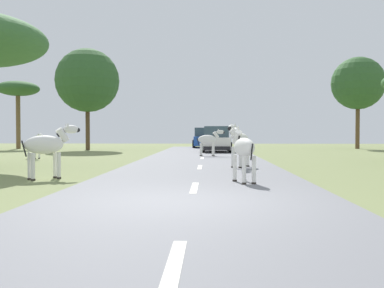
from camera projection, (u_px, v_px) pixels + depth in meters
The scene contains 14 objects.
ground_plane at pixel (186, 204), 8.12m from camera, with size 90.00×90.00×0.00m, color olive.
road at pixel (191, 203), 8.11m from camera, with size 6.00×64.00×0.05m, color slate.
lane_markings at pixel (188, 211), 7.11m from camera, with size 0.16×56.00×0.01m.
zebra_0 at pixel (240, 141), 16.04m from camera, with size 1.03×1.65×1.67m.
zebra_1 at pixel (35, 143), 22.25m from camera, with size 1.23×1.05×1.36m.
zebra_2 at pixel (48, 145), 12.44m from camera, with size 1.46×1.32×1.65m.
zebra_3 at pixel (209, 140), 23.94m from camera, with size 1.60×0.61×1.52m.
zebra_4 at pixel (243, 148), 11.20m from camera, with size 0.72×1.56×1.51m.
car_0 at pixel (204, 138), 37.92m from camera, with size 2.08×4.37×1.74m.
car_1 at pixel (216, 140), 29.44m from camera, with size 2.04×4.35×1.74m.
tree_0 at pixel (87, 81), 33.54m from camera, with size 4.96×4.96×7.93m.
tree_1 at pixel (18, 90), 35.90m from camera, with size 3.52×3.52×5.67m.
tree_5 at pixel (358, 83), 35.88m from camera, with size 4.39×4.39×7.69m.
rock_1 at pixel (48, 149), 28.71m from camera, with size 0.84×0.91×0.52m, color gray.
Camera 1 is at (0.43, -8.07, 1.35)m, focal length 40.10 mm.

